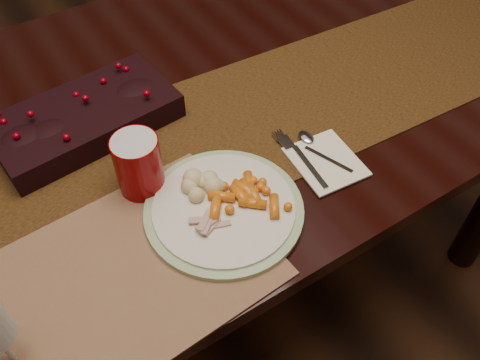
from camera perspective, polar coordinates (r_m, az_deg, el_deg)
floor at (r=1.72m, az=-5.44°, el=-10.96°), size 5.00×5.00×0.00m
dining_table at (r=1.41m, az=-6.54°, el=-3.41°), size 1.80×1.00×0.75m
table_runner at (r=1.06m, az=-2.59°, el=5.28°), size 1.86×0.47×0.00m
centerpiece at (r=1.09m, az=-17.11°, el=6.99°), size 0.38×0.22×0.07m
placemat_main at (r=0.88m, az=-12.53°, el=-10.12°), size 0.48×0.36×0.00m
dinner_plate at (r=0.92m, az=-1.83°, el=-3.27°), size 0.30×0.30×0.02m
baby_carrots at (r=0.90m, az=0.51°, el=-2.87°), size 0.14×0.13×0.02m
mashed_potatoes at (r=0.93m, az=-4.32°, el=-0.07°), size 0.08×0.08×0.04m
turkey_shreds at (r=0.88m, az=-3.63°, el=-4.65°), size 0.08×0.07×0.02m
napkin at (r=1.01m, az=9.60°, el=2.05°), size 0.13×0.15×0.00m
fork at (r=1.00m, az=7.17°, el=2.22°), size 0.04×0.16×0.00m
spoon at (r=1.02m, az=9.10°, el=3.10°), size 0.07×0.14×0.00m
red_cup at (r=0.94m, az=-11.33°, el=1.71°), size 0.09×0.09×0.12m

